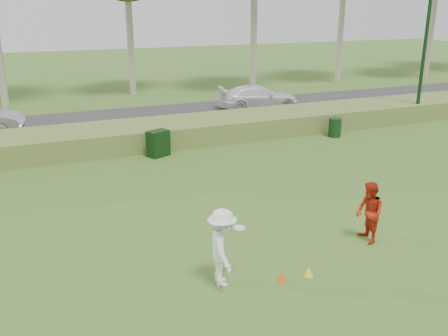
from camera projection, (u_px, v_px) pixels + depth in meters
name	position (u px, v px, depth m)	size (l,w,h in m)	color
ground	(291.00, 271.00, 11.62)	(120.00, 120.00, 0.00)	#386220
reed_strip	(153.00, 134.00, 21.97)	(80.00, 3.00, 0.90)	#55702D
park_road	(129.00, 120.00, 26.47)	(80.00, 6.00, 0.06)	#2D2D2D
lamp_post	(429.00, 10.00, 24.64)	(0.70, 0.70, 8.18)	black
player_white	(222.00, 248.00, 10.82)	(0.97, 1.25, 1.77)	white
player_red	(369.00, 213.00, 12.80)	(0.79, 0.61, 1.62)	#B3240F
cone_orange	(282.00, 277.00, 11.14)	(0.22, 0.22, 0.24)	#E2580B
cone_yellow	(309.00, 271.00, 11.36)	(0.22, 0.22, 0.24)	yellow
utility_cabinet	(158.00, 143.00, 20.12)	(0.85, 0.53, 1.06)	black
trash_bin	(335.00, 127.00, 23.09)	(0.58, 0.58, 0.87)	black
car_right	(259.00, 97.00, 28.85)	(1.87, 4.60, 1.33)	white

